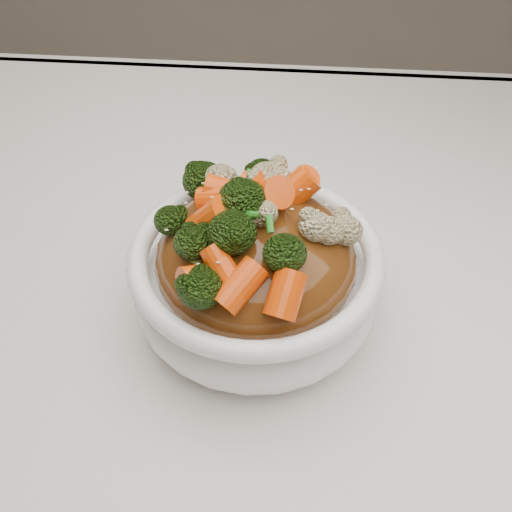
# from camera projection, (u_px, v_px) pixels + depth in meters

# --- Properties ---
(dining_table) EXTENTS (1.20, 0.80, 0.75)m
(dining_table) POSITION_uv_depth(u_px,v_px,m) (285.00, 486.00, 0.78)
(dining_table) COLOR brown
(dining_table) RESTS_ON floor
(tablecloth) EXTENTS (1.20, 0.80, 0.04)m
(tablecloth) POSITION_uv_depth(u_px,v_px,m) (299.00, 312.00, 0.53)
(tablecloth) COLOR silver
(tablecloth) RESTS_ON dining_table
(bowl) EXTENTS (0.20, 0.20, 0.08)m
(bowl) POSITION_uv_depth(u_px,v_px,m) (256.00, 282.00, 0.47)
(bowl) COLOR white
(bowl) RESTS_ON tablecloth
(sauce_base) EXTENTS (0.16, 0.16, 0.08)m
(sauce_base) POSITION_uv_depth(u_px,v_px,m) (256.00, 258.00, 0.45)
(sauce_base) COLOR #572D0F
(sauce_base) RESTS_ON bowl
(carrots) EXTENTS (0.16, 0.16, 0.04)m
(carrots) POSITION_uv_depth(u_px,v_px,m) (256.00, 202.00, 0.42)
(carrots) COLOR #EB4907
(carrots) RESTS_ON sauce_base
(broccoli) EXTENTS (0.16, 0.16, 0.04)m
(broccoli) POSITION_uv_depth(u_px,v_px,m) (256.00, 203.00, 0.42)
(broccoli) COLOR black
(broccoli) RESTS_ON sauce_base
(cauliflower) EXTENTS (0.16, 0.16, 0.03)m
(cauliflower) POSITION_uv_depth(u_px,v_px,m) (256.00, 205.00, 0.42)
(cauliflower) COLOR beige
(cauliflower) RESTS_ON sauce_base
(scallions) EXTENTS (0.12, 0.12, 0.02)m
(scallions) POSITION_uv_depth(u_px,v_px,m) (256.00, 201.00, 0.41)
(scallions) COLOR #247D1C
(scallions) RESTS_ON sauce_base
(sesame_seeds) EXTENTS (0.15, 0.15, 0.01)m
(sesame_seeds) POSITION_uv_depth(u_px,v_px,m) (256.00, 201.00, 0.41)
(sesame_seeds) COLOR beige
(sesame_seeds) RESTS_ON sauce_base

